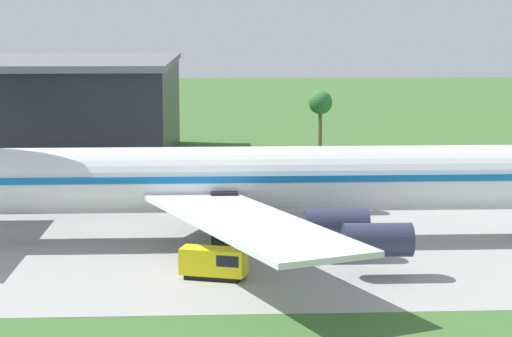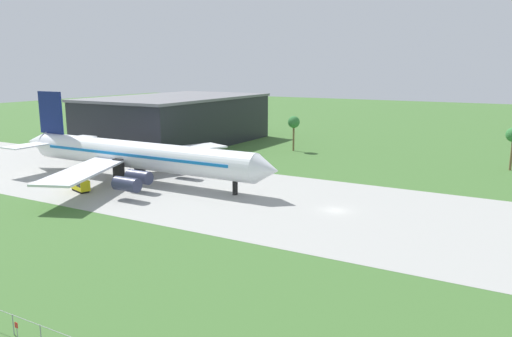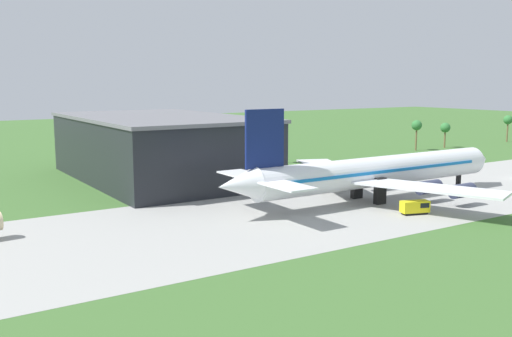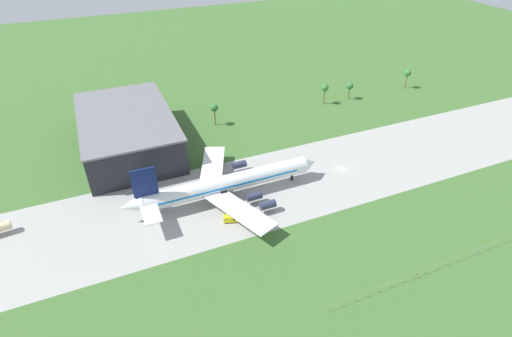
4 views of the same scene
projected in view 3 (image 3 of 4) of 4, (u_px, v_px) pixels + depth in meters
jet_airliner at (375, 172)px, 115.68m from camera, size 72.49×56.42×19.26m
baggage_tug at (416, 207)px, 103.91m from camera, size 5.57×3.49×2.51m
terminal_building at (159, 147)px, 141.91m from camera, size 36.72×61.20×15.66m
palm_tree_row at (421, 127)px, 200.65m from camera, size 115.96×3.60×10.70m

